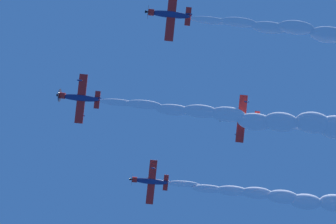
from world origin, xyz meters
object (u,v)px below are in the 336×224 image
object	(u,v)px
airplane_lead	(79,98)
airplane_slot_tail	(239,118)
airplane_left_wingman	(169,14)
airplane_right_wingman	(149,181)

from	to	relation	value
airplane_lead	airplane_slot_tail	distance (m)	25.66
airplane_slot_tail	airplane_left_wingman	bearing A→B (deg)	76.01
airplane_right_wingman	airplane_slot_tail	distance (m)	19.10
airplane_slot_tail	airplane_right_wingman	bearing A→B (deg)	-18.98
airplane_lead	airplane_left_wingman	xyz separation A→B (m)	(-17.50, 6.96, 0.84)
airplane_lead	airplane_left_wingman	bearing A→B (deg)	158.32
airplane_lead	airplane_left_wingman	distance (m)	18.85
airplane_right_wingman	airplane_slot_tail	world-z (taller)	airplane_right_wingman
airplane_lead	airplane_left_wingman	size ratio (longest dim) A/B	1.01
airplane_lead	airplane_right_wingman	bearing A→B (deg)	-102.95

